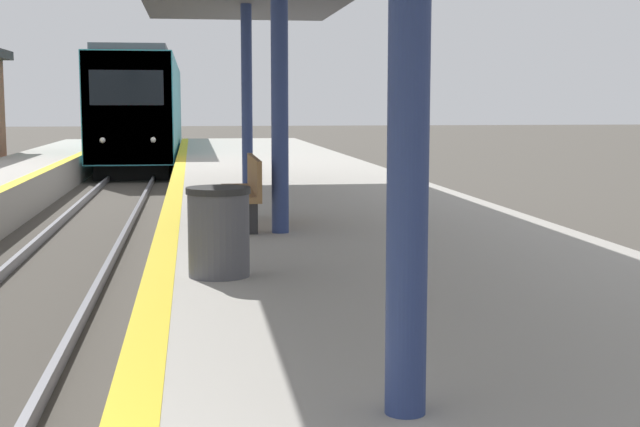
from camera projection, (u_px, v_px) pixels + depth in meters
train at (144, 110)px, 37.45m from camera, size 2.82×20.25×4.38m
trash_bin at (219, 232)px, 8.36m from camera, size 0.61×0.61×0.84m
bench at (245, 189)px, 11.84m from camera, size 0.44×1.98×0.92m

